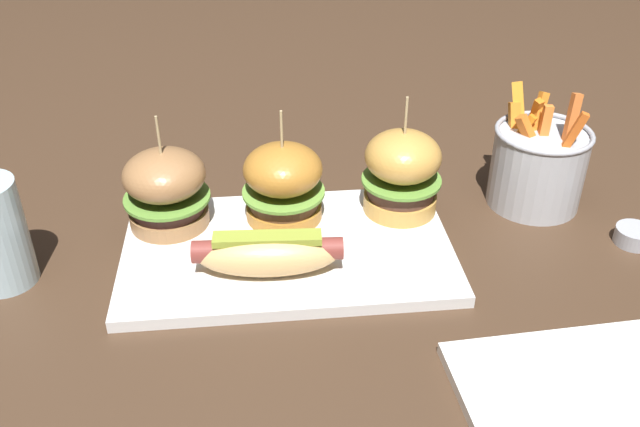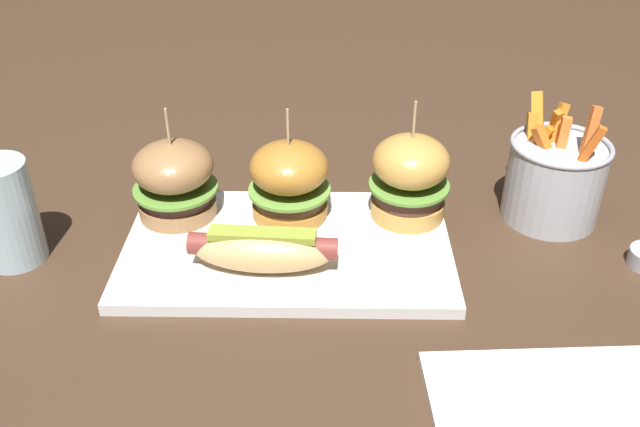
{
  "view_description": "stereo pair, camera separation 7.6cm",
  "coord_description": "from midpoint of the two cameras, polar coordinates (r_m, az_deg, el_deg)",
  "views": [
    {
      "loc": [
        -0.03,
        -0.64,
        0.47
      ],
      "look_at": [
        0.04,
        0.0,
        0.05
      ],
      "focal_mm": 38.81,
      "sensor_mm": 36.0,
      "label": 1
    },
    {
      "loc": [
        0.05,
        -0.64,
        0.47
      ],
      "look_at": [
        0.04,
        0.0,
        0.05
      ],
      "focal_mm": 38.81,
      "sensor_mm": 36.0,
      "label": 2
    }
  ],
  "objects": [
    {
      "name": "hot_dog",
      "position": [
        0.74,
        -1.77,
        -3.02
      ],
      "size": [
        0.16,
        0.06,
        0.05
      ],
      "color": "#DDAD6B",
      "rests_on": "platter_main"
    },
    {
      "name": "slider_right",
      "position": [
        0.82,
        10.07,
        2.93
      ],
      "size": [
        0.1,
        0.1,
        0.15
      ],
      "color": "gold",
      "rests_on": "platter_main"
    },
    {
      "name": "slider_left",
      "position": [
        0.82,
        -9.34,
        2.73
      ],
      "size": [
        0.1,
        0.1,
        0.14
      ],
      "color": "#9E6E43",
      "rests_on": "platter_main"
    },
    {
      "name": "water_glass",
      "position": [
        0.81,
        -22.1,
        -0.06
      ],
      "size": [
        0.07,
        0.07,
        0.12
      ],
      "primitive_type": "cylinder",
      "color": "silver",
      "rests_on": "ground"
    },
    {
      "name": "ground_plane",
      "position": [
        0.79,
        0.08,
        -3.34
      ],
      "size": [
        3.0,
        3.0,
        0.0
      ],
      "primitive_type": "plane",
      "color": "#422D1E"
    },
    {
      "name": "platter_main",
      "position": [
        0.79,
        0.08,
        -2.93
      ],
      "size": [
        0.37,
        0.23,
        0.01
      ],
      "primitive_type": "cube",
      "color": "white",
      "rests_on": "ground"
    },
    {
      "name": "slider_center",
      "position": [
        0.81,
        0.44,
        2.7
      ],
      "size": [
        0.1,
        0.1,
        0.14
      ],
      "color": "#B6772C",
      "rests_on": "platter_main"
    },
    {
      "name": "fries_bucket",
      "position": [
        0.89,
        21.12,
        2.66
      ],
      "size": [
        0.12,
        0.12,
        0.15
      ],
      "color": "#B7BABF",
      "rests_on": "ground"
    }
  ]
}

